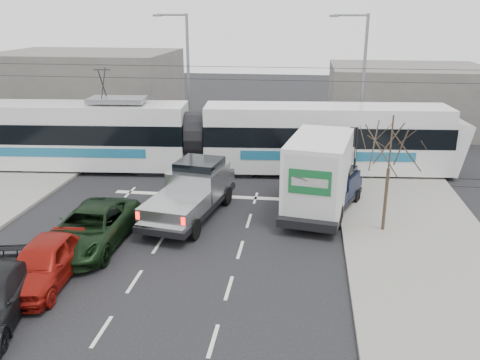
# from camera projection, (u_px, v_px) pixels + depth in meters

# --- Properties ---
(ground) EXTENTS (120.00, 120.00, 0.00)m
(ground) POSITION_uv_depth(u_px,v_px,m) (199.00, 247.00, 20.64)
(ground) COLOR black
(ground) RESTS_ON ground
(sidewalk_right) EXTENTS (6.00, 60.00, 0.15)m
(sidewalk_right) POSITION_uv_depth(u_px,v_px,m) (428.00, 259.00, 19.49)
(sidewalk_right) COLOR gray
(sidewalk_right) RESTS_ON ground
(rails) EXTENTS (60.00, 1.60, 0.03)m
(rails) POSITION_uv_depth(u_px,v_px,m) (234.00, 173.00, 30.04)
(rails) COLOR #33302D
(rails) RESTS_ON ground
(building_left) EXTENTS (14.00, 10.00, 6.00)m
(building_left) POSITION_uv_depth(u_px,v_px,m) (88.00, 89.00, 42.13)
(building_left) COLOR slate
(building_left) RESTS_ON ground
(building_right) EXTENTS (12.00, 10.00, 5.00)m
(building_right) POSITION_uv_depth(u_px,v_px,m) (406.00, 98.00, 40.91)
(building_right) COLOR slate
(building_right) RESTS_ON ground
(bare_tree) EXTENTS (2.40, 2.40, 5.00)m
(bare_tree) POSITION_uv_depth(u_px,v_px,m) (390.00, 148.00, 20.84)
(bare_tree) COLOR #47382B
(bare_tree) RESTS_ON ground
(traffic_signal) EXTENTS (0.44, 0.44, 3.60)m
(traffic_signal) POSITION_uv_depth(u_px,v_px,m) (353.00, 147.00, 25.07)
(traffic_signal) COLOR black
(traffic_signal) RESTS_ON ground
(street_lamp_near) EXTENTS (2.38, 0.25, 9.00)m
(street_lamp_near) POSITION_uv_depth(u_px,v_px,m) (360.00, 80.00, 31.27)
(street_lamp_near) COLOR slate
(street_lamp_near) RESTS_ON ground
(street_lamp_far) EXTENTS (2.38, 0.25, 9.00)m
(street_lamp_far) POSITION_uv_depth(u_px,v_px,m) (186.00, 73.00, 34.59)
(street_lamp_far) COLOR slate
(street_lamp_far) RESTS_ON ground
(catenary) EXTENTS (60.00, 0.20, 7.00)m
(catenary) POSITION_uv_depth(u_px,v_px,m) (234.00, 108.00, 28.82)
(catenary) COLOR black
(catenary) RESTS_ON ground
(tram) EXTENTS (29.29, 5.33, 5.95)m
(tram) POSITION_uv_depth(u_px,v_px,m) (195.00, 136.00, 29.88)
(tram) COLOR silver
(tram) RESTS_ON ground
(silver_pickup) EXTENTS (3.36, 6.98, 2.43)m
(silver_pickup) POSITION_uv_depth(u_px,v_px,m) (193.00, 190.00, 23.60)
(silver_pickup) COLOR black
(silver_pickup) RESTS_ON ground
(box_truck) EXTENTS (3.75, 7.76, 3.72)m
(box_truck) POSITION_uv_depth(u_px,v_px,m) (321.00, 173.00, 24.03)
(box_truck) COLOR black
(box_truck) RESTS_ON ground
(navy_pickup) EXTENTS (3.16, 4.87, 1.93)m
(navy_pickup) POSITION_uv_depth(u_px,v_px,m) (334.00, 190.00, 24.41)
(navy_pickup) COLOR black
(navy_pickup) RESTS_ON ground
(green_car) EXTENTS (2.68, 5.73, 1.59)m
(green_car) POSITION_uv_depth(u_px,v_px,m) (91.00, 228.00, 20.55)
(green_car) COLOR black
(green_car) RESTS_ON ground
(red_car) EXTENTS (2.12, 4.78, 1.60)m
(red_car) POSITION_uv_depth(u_px,v_px,m) (44.00, 262.00, 17.72)
(red_car) COLOR maroon
(red_car) RESTS_ON ground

